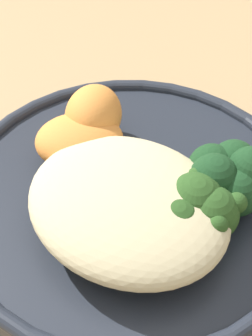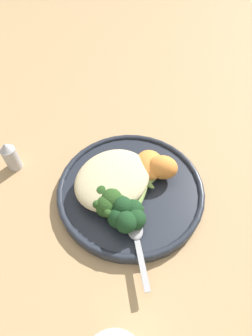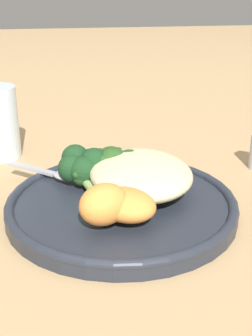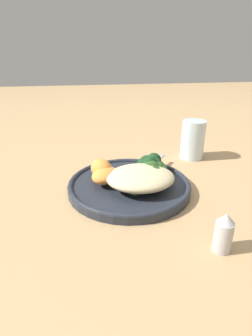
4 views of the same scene
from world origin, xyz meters
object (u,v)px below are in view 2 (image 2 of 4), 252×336
quinoa_mound (112,179)px  broccoli_stalk_4 (116,198)px  broccoli_stalk_6 (138,202)px  broccoli_stalk_1 (115,166)px  sweet_potato_chunk_1 (150,165)px  kale_tuft (127,215)px  broccoli_stalk_0 (124,167)px  sweet_potato_chunk_0 (163,167)px  salt_shaker (10,156)px  spoon (137,238)px  plate (130,190)px  broccoli_stalk_5 (112,203)px  broccoli_stalk_3 (108,193)px  broccoli_stalk_2 (112,182)px

quinoa_mound → broccoli_stalk_4: size_ratio=1.18×
broccoli_stalk_4 → broccoli_stalk_6: 0.04m
broccoli_stalk_1 → sweet_potato_chunk_1: 0.07m
broccoli_stalk_1 → kale_tuft: (-0.07, -0.09, 0.01)m
broccoli_stalk_0 → sweet_potato_chunk_0: 0.07m
sweet_potato_chunk_1 → salt_shaker: bearing=125.9°
broccoli_stalk_0 → spoon: size_ratio=1.02×
plate → quinoa_mound: 0.04m
sweet_potato_chunk_1 → plate: bearing=177.5°
sweet_potato_chunk_0 → plate: bearing=156.3°
broccoli_stalk_5 → spoon: bearing=86.1°
broccoli_stalk_1 → sweet_potato_chunk_0: sweet_potato_chunk_0 is taller
broccoli_stalk_3 → broccoli_stalk_5: size_ratio=0.82×
broccoli_stalk_0 → broccoli_stalk_6: bearing=146.8°
broccoli_stalk_1 → sweet_potato_chunk_1: bearing=-148.2°
plate → sweet_potato_chunk_0: sweet_potato_chunk_0 is taller
broccoli_stalk_2 → salt_shaker: 0.21m
plate → broccoli_stalk_1: bearing=77.9°
broccoli_stalk_6 → sweet_potato_chunk_0: bearing=163.5°
spoon → kale_tuft: bearing=-164.0°
broccoli_stalk_1 → broccoli_stalk_2: broccoli_stalk_1 is taller
broccoli_stalk_0 → kale_tuft: kale_tuft is taller
broccoli_stalk_4 → broccoli_stalk_5: (-0.01, -0.00, -0.00)m
sweet_potato_chunk_0 → kale_tuft: sweet_potato_chunk_0 is taller
kale_tuft → sweet_potato_chunk_0: bearing=7.2°
broccoli_stalk_1 → broccoli_stalk_3: size_ratio=1.01×
broccoli_stalk_0 → sweet_potato_chunk_0: bearing=-147.1°
broccoli_stalk_5 → salt_shaker: bearing=-68.1°
broccoli_stalk_3 → broccoli_stalk_2: bearing=-125.1°
broccoli_stalk_6 → sweet_potato_chunk_1: sweet_potato_chunk_1 is taller
broccoli_stalk_3 → sweet_potato_chunk_0: (0.10, -0.04, 0.01)m
broccoli_stalk_3 → kale_tuft: kale_tuft is taller
broccoli_stalk_1 → sweet_potato_chunk_0: (0.05, -0.07, 0.01)m
broccoli_stalk_0 → sweet_potato_chunk_0: size_ratio=1.81×
broccoli_stalk_0 → broccoli_stalk_5: 0.08m
sweet_potato_chunk_1 → broccoli_stalk_1: bearing=132.4°
broccoli_stalk_6 → broccoli_stalk_1: bearing=-134.0°
sweet_potato_chunk_0 → sweet_potato_chunk_1: sweet_potato_chunk_0 is taller
broccoli_stalk_3 → broccoli_stalk_5: bearing=87.4°
broccoli_stalk_0 → spoon: broccoli_stalk_0 is taller
sweet_potato_chunk_0 → spoon: 0.14m
plate → broccoli_stalk_0: (0.02, 0.03, 0.02)m
broccoli_stalk_1 → spoon: (-0.08, -0.12, -0.01)m
broccoli_stalk_5 → sweet_potato_chunk_1: broccoli_stalk_5 is taller
quinoa_mound → sweet_potato_chunk_0: size_ratio=2.62×
sweet_potato_chunk_0 → sweet_potato_chunk_1: bearing=105.8°
broccoli_stalk_0 → broccoli_stalk_1: (-0.01, 0.01, -0.00)m
sweet_potato_chunk_0 → kale_tuft: 0.12m
sweet_potato_chunk_1 → spoon: (-0.12, -0.07, -0.01)m
broccoli_stalk_1 → broccoli_stalk_2: (-0.03, -0.02, -0.00)m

